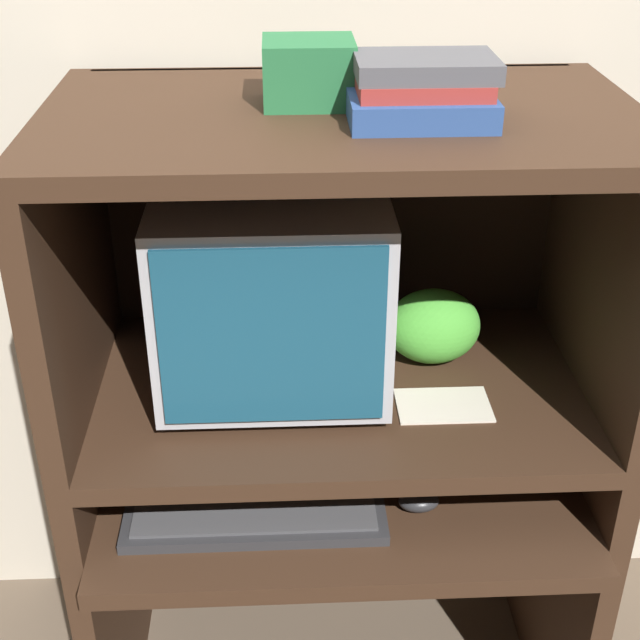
# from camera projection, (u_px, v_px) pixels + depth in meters

# --- Properties ---
(wall_back) EXTENTS (6.00, 0.06, 2.60)m
(wall_back) POSITION_uv_depth(u_px,v_px,m) (330.00, 64.00, 1.72)
(wall_back) COLOR beige
(wall_back) RESTS_ON ground_plane
(desk_base) EXTENTS (0.97, 0.63, 0.62)m
(desk_base) POSITION_uv_depth(u_px,v_px,m) (339.00, 560.00, 1.82)
(desk_base) COLOR #382316
(desk_base) RESTS_ON ground_plane
(desk_monitor_shelf) EXTENTS (0.97, 0.58, 0.17)m
(desk_monitor_shelf) POSITION_uv_depth(u_px,v_px,m) (339.00, 399.00, 1.68)
(desk_monitor_shelf) COLOR #382316
(desk_monitor_shelf) RESTS_ON desk_base
(hutch_upper) EXTENTS (0.97, 0.58, 0.52)m
(hutch_upper) POSITION_uv_depth(u_px,v_px,m) (340.00, 200.00, 1.52)
(hutch_upper) COLOR #382316
(hutch_upper) RESTS_ON desk_monitor_shelf
(crt_monitor) EXTENTS (0.40, 0.42, 0.37)m
(crt_monitor) POSITION_uv_depth(u_px,v_px,m) (272.00, 282.00, 1.60)
(crt_monitor) COLOR #B2B2B7
(crt_monitor) RESTS_ON desk_monitor_shelf
(keyboard) EXTENTS (0.46, 0.16, 0.03)m
(keyboard) POSITION_uv_depth(u_px,v_px,m) (255.00, 515.00, 1.58)
(keyboard) COLOR #2D2D30
(keyboard) RESTS_ON desk_base
(mouse) EXTENTS (0.07, 0.05, 0.03)m
(mouse) POSITION_uv_depth(u_px,v_px,m) (419.00, 501.00, 1.61)
(mouse) COLOR #28282B
(mouse) RESTS_ON desk_base
(snack_bag) EXTENTS (0.18, 0.13, 0.15)m
(snack_bag) POSITION_uv_depth(u_px,v_px,m) (433.00, 326.00, 1.70)
(snack_bag) COLOR green
(snack_bag) RESTS_ON desk_monitor_shelf
(book_stack) EXTENTS (0.22, 0.17, 0.10)m
(book_stack) POSITION_uv_depth(u_px,v_px,m) (422.00, 90.00, 1.34)
(book_stack) COLOR navy
(book_stack) RESTS_ON hutch_upper
(paper_card) EXTENTS (0.17, 0.11, 0.00)m
(paper_card) POSITION_uv_depth(u_px,v_px,m) (443.00, 405.00, 1.60)
(paper_card) COLOR beige
(paper_card) RESTS_ON desk_monitor_shelf
(storage_box) EXTENTS (0.15, 0.12, 0.10)m
(storage_box) POSITION_uv_depth(u_px,v_px,m) (309.00, 72.00, 1.42)
(storage_box) COLOR #236638
(storage_box) RESTS_ON hutch_upper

